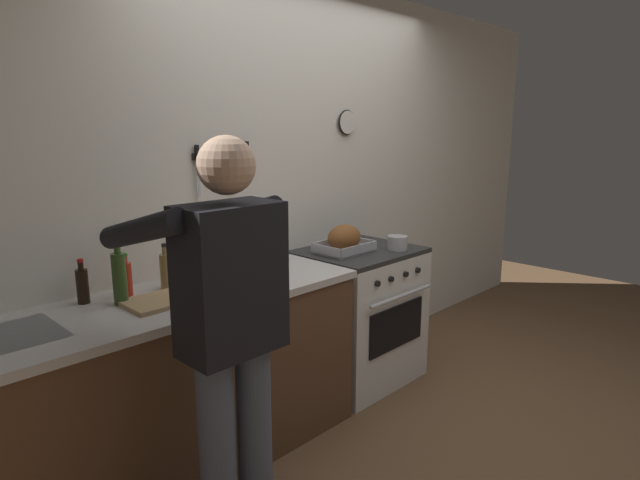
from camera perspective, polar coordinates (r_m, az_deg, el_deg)
name	(u,v)px	position (r m, az deg, el deg)	size (l,w,h in m)	color
ground_plane	(472,450)	(3.15, 16.00, -20.83)	(8.00, 8.00, 0.00)	brown
wall_back	(296,187)	(3.50, -2.54, 5.73)	(6.00, 0.13, 2.60)	white
counter_block	(166,387)	(2.76, -16.16, -14.89)	(2.03, 0.65, 0.90)	brown
stove	(358,315)	(3.61, 4.14, -7.99)	(0.76, 0.67, 0.90)	white
person_cook	(229,326)	(2.05, -9.75, -9.09)	(0.51, 0.63, 1.66)	#4C566B
roasting_pan	(344,240)	(3.38, 2.61, 0.02)	(0.35, 0.26, 0.18)	#B7B7BC
saucepan	(397,243)	(3.49, 8.30, -0.30)	(0.13, 0.13, 0.09)	#B7B7BC
cutting_board	(165,300)	(2.55, -16.26, -6.15)	(0.36, 0.24, 0.02)	tan
bottle_wine_red	(245,243)	(3.07, -8.06, -0.29)	(0.07, 0.07, 0.32)	#47141E
bottle_vinegar	(166,270)	(2.73, -16.20, -3.11)	(0.06, 0.06, 0.23)	#997F4C
bottle_olive_oil	(119,277)	(2.55, -20.70, -3.75)	(0.06, 0.06, 0.30)	#385623
bottle_hot_sauce	(126,278)	(2.68, -20.07, -3.87)	(0.05, 0.05, 0.21)	red
bottle_soy_sauce	(82,285)	(2.64, -24.12, -4.43)	(0.05, 0.05, 0.21)	black
bottle_cooking_oil	(185,258)	(2.91, -14.29, -1.86)	(0.07, 0.07, 0.25)	gold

